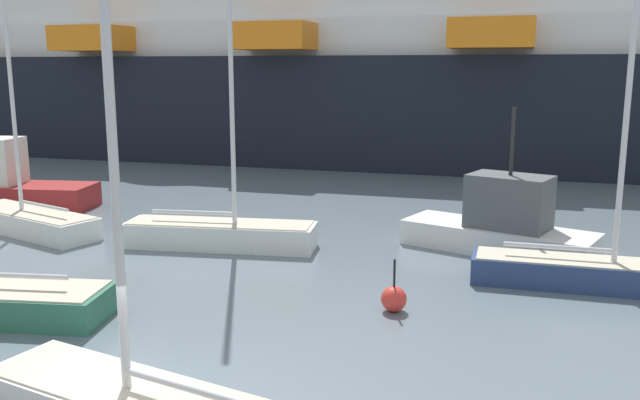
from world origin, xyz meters
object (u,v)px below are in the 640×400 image
at_px(channel_buoy_0, 394,299).
at_px(cruise_ship, 494,66).
at_px(fishing_boat_0, 502,224).
at_px(channel_buoy_1, 493,214).
at_px(sailboat_5, 30,218).
at_px(sailboat_7, 151,397).
at_px(sailboat_1, 221,229).
at_px(sailboat_3, 593,267).

bearing_deg(channel_buoy_0, cruise_ship, 90.09).
relative_size(fishing_boat_0, channel_buoy_1, 4.65).
relative_size(sailboat_5, cruise_ship, 0.09).
distance_m(channel_buoy_1, cruise_ship, 20.95).
relative_size(sailboat_5, channel_buoy_1, 7.66).
bearing_deg(channel_buoy_1, sailboat_5, -156.67).
height_order(sailboat_5, sailboat_7, sailboat_7).
height_order(channel_buoy_0, cruise_ship, cruise_ship).
relative_size(sailboat_1, channel_buoy_1, 8.92).
height_order(sailboat_1, channel_buoy_1, sailboat_1).
bearing_deg(sailboat_1, sailboat_5, 173.56).
distance_m(sailboat_1, channel_buoy_0, 8.29).
relative_size(channel_buoy_0, cruise_ship, 0.01).
xyz_separation_m(sailboat_1, cruise_ship, (7.03, 26.76, 5.60)).
distance_m(sailboat_1, channel_buoy_1, 11.03).
bearing_deg(sailboat_3, channel_buoy_0, -146.22).
bearing_deg(cruise_ship, sailboat_1, -106.38).
distance_m(sailboat_5, channel_buoy_1, 17.99).
distance_m(sailboat_7, channel_buoy_0, 7.46).
relative_size(channel_buoy_1, cruise_ship, 0.01).
bearing_deg(cruise_ship, channel_buoy_1, -86.76).
xyz_separation_m(sailboat_3, sailboat_7, (-7.81, -10.53, -0.07)).
relative_size(sailboat_7, channel_buoy_1, 8.12).
relative_size(sailboat_1, sailboat_5, 1.16).
bearing_deg(channel_buoy_0, channel_buoy_1, 81.40).
relative_size(fishing_boat_0, channel_buoy_0, 4.87).
distance_m(fishing_boat_0, cruise_ship, 24.97).
xyz_separation_m(sailboat_3, channel_buoy_0, (-4.97, -3.64, -0.27)).
distance_m(sailboat_1, cruise_ship, 28.23).
height_order(sailboat_3, fishing_boat_0, sailboat_3).
height_order(sailboat_1, sailboat_5, sailboat_1).
relative_size(channel_buoy_0, channel_buoy_1, 0.96).
relative_size(sailboat_3, channel_buoy_1, 8.29).
xyz_separation_m(sailboat_3, fishing_boat_0, (-2.72, 3.13, 0.34)).
xyz_separation_m(channel_buoy_1, cruise_ship, (-1.71, 20.05, 5.85)).
xyz_separation_m(sailboat_1, sailboat_3, (12.05, -0.66, -0.03)).
bearing_deg(cruise_ship, sailboat_7, -95.85).
xyz_separation_m(channel_buoy_0, cruise_ship, (-0.05, 31.06, 5.91)).
distance_m(sailboat_7, fishing_boat_0, 14.59).
height_order(sailboat_5, channel_buoy_0, sailboat_5).
xyz_separation_m(sailboat_3, channel_buoy_1, (-3.31, 7.38, -0.21)).
bearing_deg(cruise_ship, channel_buoy_0, -91.56).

